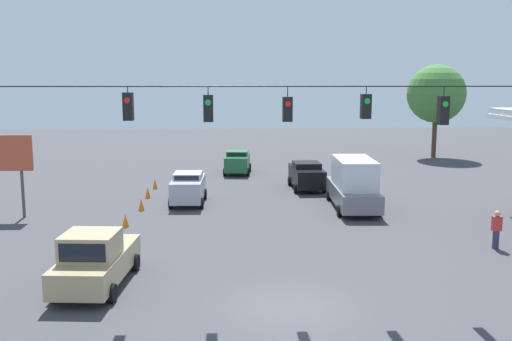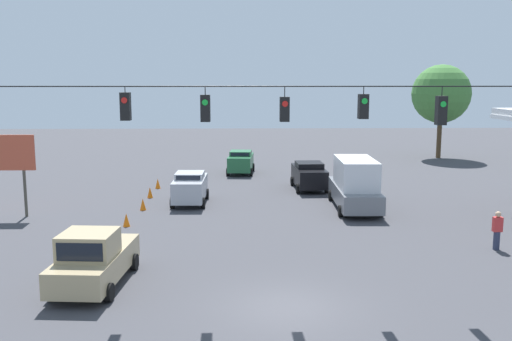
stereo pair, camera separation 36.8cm
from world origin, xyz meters
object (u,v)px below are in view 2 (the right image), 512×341
Objects in this scene: sedan_green_withflow_deep at (241,162)px; traffic_cone_fourth at (143,204)px; traffic_cone_fifth at (150,193)px; traffic_cone_farthest at (158,184)px; pedestrian at (497,230)px; pickup_truck_tan_parked_shoulder at (94,260)px; sedan_silver_withflow_far at (190,187)px; traffic_cone_nearest at (100,261)px; sedan_black_oncoming_deep at (309,175)px; box_truck_grey_oncoming_far at (355,184)px; overhead_signal_span at (285,147)px; tree_horizon_left at (441,94)px; traffic_cone_second at (115,237)px; traffic_cone_third at (126,220)px.

sedan_green_withflow_deep reaches higher than traffic_cone_fourth.
traffic_cone_farthest is at bearing -90.72° from traffic_cone_fifth.
traffic_cone_fourth is at bearing -25.78° from pedestrian.
pickup_truck_tan_parked_shoulder is 18.77m from traffic_cone_farthest.
traffic_cone_nearest is (2.50, 12.15, -0.65)m from sedan_silver_withflow_far.
sedan_black_oncoming_deep is 0.67× the size of box_truck_grey_oncoming_far.
pickup_truck_tan_parked_shoulder reaches higher than traffic_cone_nearest.
pickup_truck_tan_parked_shoulder is (6.82, -0.71, -4.17)m from overhead_signal_span.
traffic_cone_farthest is at bearing 31.30° from tree_horizon_left.
traffic_cone_fifth is (7.26, -16.29, -4.80)m from overhead_signal_span.
traffic_cone_second is at bearing 89.94° from traffic_cone_farthest.
traffic_cone_farthest is at bearing -61.46° from sedan_silver_withflow_far.
pickup_truck_tan_parked_shoulder is 0.58× the size of tree_horizon_left.
traffic_cone_fourth is 0.08× the size of tree_horizon_left.
pickup_truck_tan_parked_shoulder is at bearing -5.91° from overhead_signal_span.
pedestrian is 31.18m from tree_horizon_left.
traffic_cone_nearest and traffic_cone_fifth have the same top height.
traffic_cone_nearest is at bearing -19.02° from overhead_signal_span.
overhead_signal_span is 18.46m from traffic_cone_fifth.
box_truck_grey_oncoming_far is 13.02m from traffic_cone_third.
traffic_cone_fourth is 3.45m from traffic_cone_fifth.
traffic_cone_nearest is at bearing 76.55° from sedan_green_withflow_deep.
overhead_signal_span is 26.07m from sedan_green_withflow_deep.
tree_horizon_left is at bearing -127.44° from traffic_cone_nearest.
traffic_cone_farthest is (-0.12, -10.30, 0.00)m from traffic_cone_third.
traffic_cone_second is 6.83m from traffic_cone_fourth.
pickup_truck_tan_parked_shoulder is 1.29× the size of sedan_green_withflow_deep.
pedestrian is (-9.74, -4.70, -4.28)m from overhead_signal_span.
pedestrian is (-4.65, 8.17, -0.58)m from box_truck_grey_oncoming_far.
traffic_cone_farthest is (7.22, -19.46, -4.80)m from overhead_signal_span.
tree_horizon_left is (-18.96, -8.77, 5.12)m from sedan_green_withflow_deep.
traffic_cone_fifth is at bearing -89.19° from traffic_cone_nearest.
sedan_green_withflow_deep is at bearing -105.44° from sedan_silver_withflow_far.
sedan_black_oncoming_deep is 6.45× the size of traffic_cone_second.
pickup_truck_tan_parked_shoulder is 25.54m from sedan_green_withflow_deep.
traffic_cone_nearest is 1.00× the size of traffic_cone_fifth.
traffic_cone_third is (10.49, 9.77, -0.63)m from sedan_black_oncoming_deep.
sedan_silver_withflow_far is at bearing 42.06° from tree_horizon_left.
traffic_cone_second is (5.73, 19.67, -0.61)m from sedan_green_withflow_deep.
tree_horizon_left reaches higher than traffic_cone_fourth.
traffic_cone_second is at bearing -87.29° from traffic_cone_nearest.
pedestrian is (-11.24, 20.99, -0.09)m from sedan_green_withflow_deep.
traffic_cone_farthest is (-0.04, -3.17, 0.00)m from traffic_cone_fifth.
sedan_green_withflow_deep reaches higher than pedestrian.
tree_horizon_left reaches higher than traffic_cone_second.
sedan_black_oncoming_deep is at bearing -165.79° from traffic_cone_fifth.
sedan_silver_withflow_far reaches higher than traffic_cone_third.
sedan_black_oncoming_deep reaches higher than traffic_cone_nearest.
overhead_signal_span is 3.29× the size of box_truck_grey_oncoming_far.
sedan_black_oncoming_deep reaches higher than traffic_cone_fourth.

